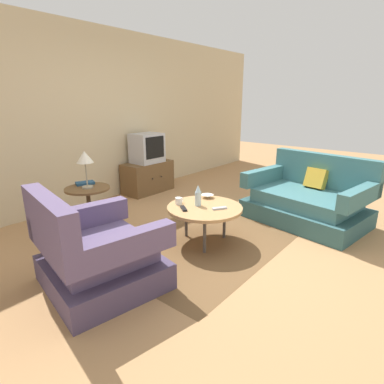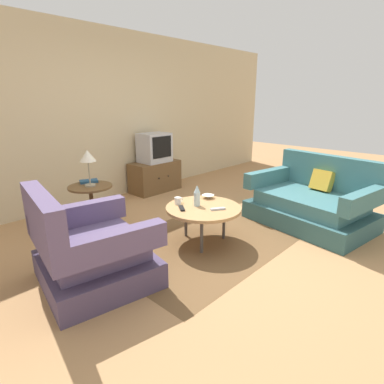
# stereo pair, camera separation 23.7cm
# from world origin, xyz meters

# --- Properties ---
(ground_plane) EXTENTS (16.00, 16.00, 0.00)m
(ground_plane) POSITION_xyz_m (0.00, 0.00, 0.00)
(ground_plane) COLOR #AD7F51
(back_wall) EXTENTS (9.00, 0.12, 2.70)m
(back_wall) POSITION_xyz_m (0.00, 2.47, 1.35)
(back_wall) COLOR #CCB78E
(back_wall) RESTS_ON ground
(area_rug) EXTENTS (2.27, 1.62, 0.00)m
(area_rug) POSITION_xyz_m (-0.15, 0.09, 0.00)
(area_rug) COLOR brown
(area_rug) RESTS_ON ground
(armchair) EXTENTS (1.10, 1.14, 0.92)m
(armchair) POSITION_xyz_m (-1.49, 0.28, 0.30)
(armchair) COLOR #4B3E5C
(armchair) RESTS_ON ground
(couch) EXTENTS (1.23, 1.65, 0.89)m
(couch) POSITION_xyz_m (1.29, -0.59, 0.29)
(couch) COLOR #325C60
(couch) RESTS_ON ground
(coffee_table) EXTENTS (0.87, 0.87, 0.44)m
(coffee_table) POSITION_xyz_m (-0.15, 0.09, 0.41)
(coffee_table) COLOR tan
(coffee_table) RESTS_ON ground
(side_table) EXTENTS (0.54, 0.54, 0.58)m
(side_table) POSITION_xyz_m (-0.83, 1.39, 0.42)
(side_table) COLOR brown
(side_table) RESTS_ON ground
(tv_stand) EXTENTS (0.90, 0.48, 0.54)m
(tv_stand) POSITION_xyz_m (0.86, 2.14, 0.27)
(tv_stand) COLOR brown
(tv_stand) RESTS_ON ground
(television) EXTENTS (0.52, 0.41, 0.51)m
(television) POSITION_xyz_m (0.86, 2.13, 0.80)
(television) COLOR #B7B7BC
(television) RESTS_ON tv_stand
(table_lamp) EXTENTS (0.20, 0.20, 0.45)m
(table_lamp) POSITION_xyz_m (-0.83, 1.37, 0.94)
(table_lamp) COLOR #9E937A
(table_lamp) RESTS_ON side_table
(vase) EXTENTS (0.07, 0.07, 0.25)m
(vase) POSITION_xyz_m (-0.17, 0.17, 0.56)
(vase) COLOR silver
(vase) RESTS_ON coffee_table
(mug) EXTENTS (0.12, 0.08, 0.08)m
(mug) POSITION_xyz_m (-0.28, 0.38, 0.48)
(mug) COLOR white
(mug) RESTS_ON coffee_table
(bowl) EXTENTS (0.16, 0.16, 0.04)m
(bowl) POSITION_xyz_m (0.13, 0.26, 0.46)
(bowl) COLOR silver
(bowl) RESTS_ON coffee_table
(tv_remote_dark) EXTENTS (0.13, 0.16, 0.02)m
(tv_remote_dark) POSITION_xyz_m (-0.37, 0.22, 0.45)
(tv_remote_dark) COLOR black
(tv_remote_dark) RESTS_ON coffee_table
(tv_remote_silver) EXTENTS (0.17, 0.13, 0.02)m
(tv_remote_silver) POSITION_xyz_m (-0.11, -0.09, 0.45)
(tv_remote_silver) COLOR #B2B2B7
(tv_remote_silver) RESTS_ON coffee_table
(book) EXTENTS (0.26, 0.21, 0.03)m
(book) POSITION_xyz_m (-0.76, 1.54, 0.60)
(book) COLOR navy
(book) RESTS_ON side_table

